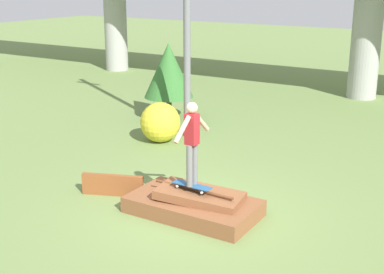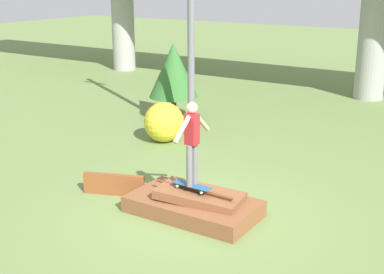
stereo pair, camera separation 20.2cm
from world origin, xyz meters
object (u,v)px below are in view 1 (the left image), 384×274
skater (192,138)px  bush_yellow_flowering (160,122)px  tree_behind_left (169,70)px  skateboard (192,186)px

skater → bush_yellow_flowering: size_ratio=1.44×
tree_behind_left → bush_yellow_flowering: 2.78m
skater → tree_behind_left: (-4.56, 5.94, 0.01)m
tree_behind_left → bush_yellow_flowering: (1.24, -2.27, -1.03)m
skater → bush_yellow_flowering: (-3.33, 3.67, -1.02)m
skater → bush_yellow_flowering: skater is taller
skateboard → bush_yellow_flowering: bearing=132.2°
skateboard → tree_behind_left: bearing=127.5°
skateboard → skater: (0.00, 0.00, 0.96)m
bush_yellow_flowering → skater: bearing=-47.8°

